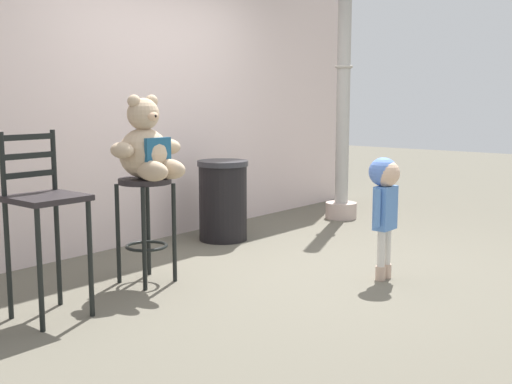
% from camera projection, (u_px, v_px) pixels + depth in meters
% --- Properties ---
extents(ground_plane, '(24.00, 24.00, 0.00)m').
position_uv_depth(ground_plane, '(293.00, 268.00, 5.13)').
color(ground_plane, '#5F5A4D').
extents(building_wall, '(6.83, 0.30, 3.58)m').
position_uv_depth(building_wall, '(141.00, 52.00, 6.00)').
color(building_wall, beige).
rests_on(building_wall, ground_plane).
extents(bar_stool_with_teddy, '(0.39, 0.39, 0.78)m').
position_uv_depth(bar_stool_with_teddy, '(146.00, 209.00, 4.65)').
color(bar_stool_with_teddy, black).
rests_on(bar_stool_with_teddy, ground_plane).
extents(teddy_bear, '(0.57, 0.51, 0.60)m').
position_uv_depth(teddy_bear, '(147.00, 148.00, 4.57)').
color(teddy_bear, tan).
rests_on(teddy_bear, bar_stool_with_teddy).
extents(child_walking, '(0.29, 0.23, 0.92)m').
position_uv_depth(child_walking, '(385.00, 191.00, 4.72)').
color(child_walking, '#C3A48F').
rests_on(child_walking, ground_plane).
extents(trash_bin, '(0.49, 0.49, 0.77)m').
position_uv_depth(trash_bin, '(223.00, 200.00, 6.09)').
color(trash_bin, black).
rests_on(trash_bin, ground_plane).
extents(lamppost, '(0.35, 0.35, 2.94)m').
position_uv_depth(lamppost, '(343.00, 115.00, 7.09)').
color(lamppost, '#B6A096').
rests_on(lamppost, ground_plane).
extents(bar_chair_empty, '(0.41, 0.41, 1.16)m').
position_uv_depth(bar_chair_empty, '(44.00, 209.00, 3.89)').
color(bar_chair_empty, black).
rests_on(bar_chair_empty, ground_plane).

